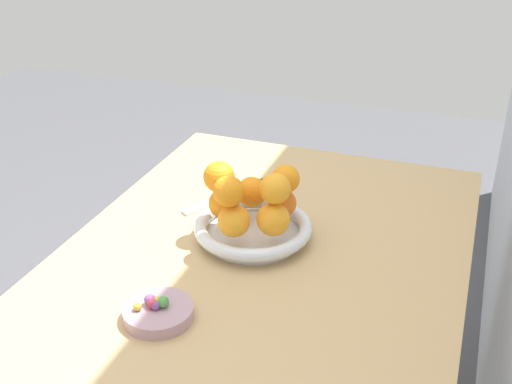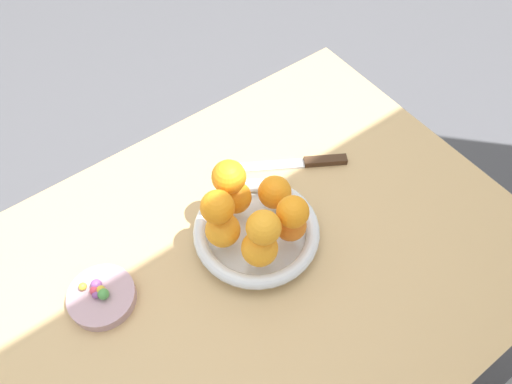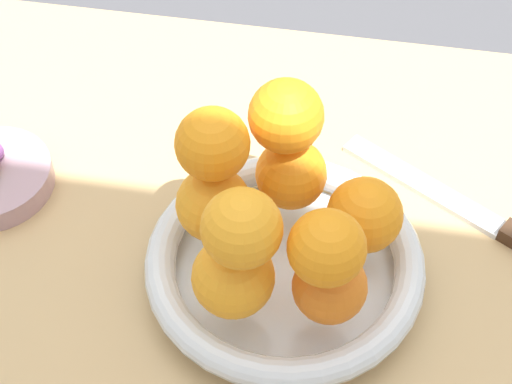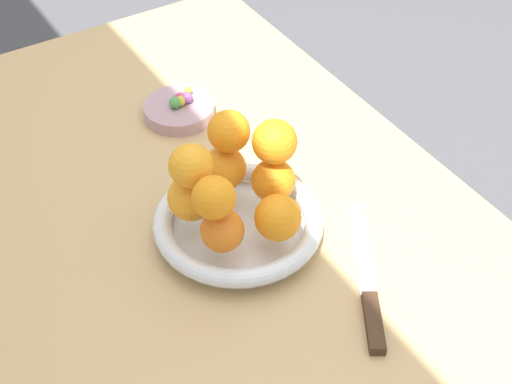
{
  "view_description": "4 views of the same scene",
  "coord_description": "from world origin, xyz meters",
  "px_view_note": "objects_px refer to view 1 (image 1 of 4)",
  "views": [
    {
      "loc": [
        0.95,
        0.35,
        1.41
      ],
      "look_at": [
        -0.1,
        -0.04,
        0.83
      ],
      "focal_mm": 45.0,
      "sensor_mm": 36.0,
      "label": 1
    },
    {
      "loc": [
        0.21,
        0.35,
        1.56
      ],
      "look_at": [
        -0.1,
        -0.07,
        0.84
      ],
      "focal_mm": 35.0,
      "sensor_mm": 36.0,
      "label": 2
    },
    {
      "loc": [
        -0.12,
        0.35,
        1.3
      ],
      "look_at": [
        -0.05,
        -0.04,
        0.85
      ],
      "focal_mm": 55.0,
      "sensor_mm": 36.0,
      "label": 3
    },
    {
      "loc": [
        -0.74,
        0.35,
        1.52
      ],
      "look_at": [
        -0.08,
        -0.06,
        0.81
      ],
      "focal_mm": 55.0,
      "sensor_mm": 36.0,
      "label": 4
    }
  ],
  "objects_px": {
    "candy_ball_5": "(152,304)",
    "orange_6": "(219,177)",
    "orange_2": "(224,204)",
    "candy_ball_2": "(163,302)",
    "orange_4": "(273,219)",
    "candy_dish": "(158,313)",
    "orange_3": "(234,221)",
    "orange_8": "(275,189)",
    "candy_ball_0": "(150,300)",
    "orange_0": "(282,203)",
    "fruit_bowl": "(253,229)",
    "candy_ball_1": "(137,307)",
    "orange_1": "(252,192)",
    "candy_ball_4": "(158,302)",
    "candy_ball_3": "(156,305)",
    "orange_5": "(285,179)",
    "dining_table": "(257,300)",
    "knife": "(241,192)",
    "orange_7": "(229,191)"
  },
  "relations": [
    {
      "from": "candy_ball_5",
      "to": "orange_6",
      "type": "bearing_deg",
      "value": 179.86
    },
    {
      "from": "orange_2",
      "to": "candy_ball_2",
      "type": "relative_size",
      "value": 3.1
    },
    {
      "from": "orange_4",
      "to": "candy_ball_2",
      "type": "relative_size",
      "value": 3.25
    },
    {
      "from": "candy_dish",
      "to": "orange_3",
      "type": "height_order",
      "value": "orange_3"
    },
    {
      "from": "orange_8",
      "to": "candy_ball_0",
      "type": "bearing_deg",
      "value": -25.91
    },
    {
      "from": "orange_8",
      "to": "orange_0",
      "type": "bearing_deg",
      "value": -174.32
    },
    {
      "from": "orange_2",
      "to": "fruit_bowl",
      "type": "bearing_deg",
      "value": 94.53
    },
    {
      "from": "orange_3",
      "to": "candy_ball_1",
      "type": "bearing_deg",
      "value": -16.18
    },
    {
      "from": "orange_1",
      "to": "candy_ball_1",
      "type": "relative_size",
      "value": 4.38
    },
    {
      "from": "candy_ball_0",
      "to": "candy_ball_1",
      "type": "xyz_separation_m",
      "value": [
        0.02,
        -0.01,
        -0.0
      ]
    },
    {
      "from": "fruit_bowl",
      "to": "candy_ball_4",
      "type": "distance_m",
      "value": 0.29
    },
    {
      "from": "candy_ball_3",
      "to": "orange_5",
      "type": "bearing_deg",
      "value": 160.99
    },
    {
      "from": "orange_3",
      "to": "orange_5",
      "type": "relative_size",
      "value": 1.11
    },
    {
      "from": "orange_3",
      "to": "orange_4",
      "type": "distance_m",
      "value": 0.07
    },
    {
      "from": "dining_table",
      "to": "orange_8",
      "type": "bearing_deg",
      "value": 161.25
    },
    {
      "from": "dining_table",
      "to": "orange_1",
      "type": "distance_m",
      "value": 0.22
    },
    {
      "from": "orange_2",
      "to": "candy_ball_2",
      "type": "bearing_deg",
      "value": 1.78
    },
    {
      "from": "candy_ball_1",
      "to": "candy_ball_4",
      "type": "bearing_deg",
      "value": 130.26
    },
    {
      "from": "orange_1",
      "to": "orange_6",
      "type": "distance_m",
      "value": 0.1
    },
    {
      "from": "knife",
      "to": "candy_ball_0",
      "type": "bearing_deg",
      "value": 2.38
    },
    {
      "from": "orange_8",
      "to": "orange_4",
      "type": "bearing_deg",
      "value": -2.41
    },
    {
      "from": "orange_7",
      "to": "candy_ball_0",
      "type": "height_order",
      "value": "orange_7"
    },
    {
      "from": "candy_ball_4",
      "to": "orange_8",
      "type": "bearing_deg",
      "value": 156.36
    },
    {
      "from": "orange_7",
      "to": "candy_ball_0",
      "type": "distance_m",
      "value": 0.25
    },
    {
      "from": "orange_6",
      "to": "candy_ball_3",
      "type": "relative_size",
      "value": 4.04
    },
    {
      "from": "candy_dish",
      "to": "orange_6",
      "type": "height_order",
      "value": "orange_6"
    },
    {
      "from": "orange_3",
      "to": "fruit_bowl",
      "type": "bearing_deg",
      "value": 166.53
    },
    {
      "from": "candy_ball_4",
      "to": "candy_ball_3",
      "type": "bearing_deg",
      "value": 7.86
    },
    {
      "from": "dining_table",
      "to": "candy_ball_0",
      "type": "xyz_separation_m",
      "value": [
        0.21,
        -0.11,
        0.12
      ]
    },
    {
      "from": "dining_table",
      "to": "candy_ball_4",
      "type": "bearing_deg",
      "value": -24.78
    },
    {
      "from": "candy_ball_5",
      "to": "knife",
      "type": "xyz_separation_m",
      "value": [
        -0.47,
        -0.03,
        -0.03
      ]
    },
    {
      "from": "orange_8",
      "to": "candy_ball_0",
      "type": "distance_m",
      "value": 0.31
    },
    {
      "from": "orange_6",
      "to": "dining_table",
      "type": "bearing_deg",
      "value": 57.41
    },
    {
      "from": "orange_1",
      "to": "candy_ball_0",
      "type": "height_order",
      "value": "orange_1"
    },
    {
      "from": "orange_5",
      "to": "knife",
      "type": "bearing_deg",
      "value": -133.0
    },
    {
      "from": "orange_4",
      "to": "knife",
      "type": "relative_size",
      "value": 0.27
    },
    {
      "from": "orange_2",
      "to": "orange_1",
      "type": "bearing_deg",
      "value": 152.03
    },
    {
      "from": "orange_5",
      "to": "orange_8",
      "type": "height_order",
      "value": "orange_8"
    },
    {
      "from": "orange_0",
      "to": "candy_ball_0",
      "type": "xyz_separation_m",
      "value": [
        0.33,
        -0.12,
        -0.04
      ]
    },
    {
      "from": "candy_ball_4",
      "to": "knife",
      "type": "relative_size",
      "value": 0.07
    },
    {
      "from": "orange_1",
      "to": "orange_8",
      "type": "xyz_separation_m",
      "value": [
        0.09,
        0.08,
        0.06
      ]
    },
    {
      "from": "orange_4",
      "to": "knife",
      "type": "distance_m",
      "value": 0.26
    },
    {
      "from": "dining_table",
      "to": "orange_5",
      "type": "distance_m",
      "value": 0.24
    },
    {
      "from": "candy_ball_1",
      "to": "knife",
      "type": "xyz_separation_m",
      "value": [
        -0.48,
        -0.01,
        -0.02
      ]
    },
    {
      "from": "fruit_bowl",
      "to": "candy_ball_0",
      "type": "xyz_separation_m",
      "value": [
        0.29,
        -0.07,
        0.01
      ]
    },
    {
      "from": "orange_0",
      "to": "dining_table",
      "type": "bearing_deg",
      "value": -5.33
    },
    {
      "from": "dining_table",
      "to": "candy_ball_1",
      "type": "height_order",
      "value": "candy_ball_1"
    },
    {
      "from": "candy_ball_1",
      "to": "candy_ball_0",
      "type": "bearing_deg",
      "value": 148.72
    },
    {
      "from": "orange_3",
      "to": "candy_ball_4",
      "type": "height_order",
      "value": "orange_3"
    },
    {
      "from": "fruit_bowl",
      "to": "orange_7",
      "type": "xyz_separation_m",
      "value": [
        0.06,
        -0.02,
        0.11
      ]
    }
  ]
}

